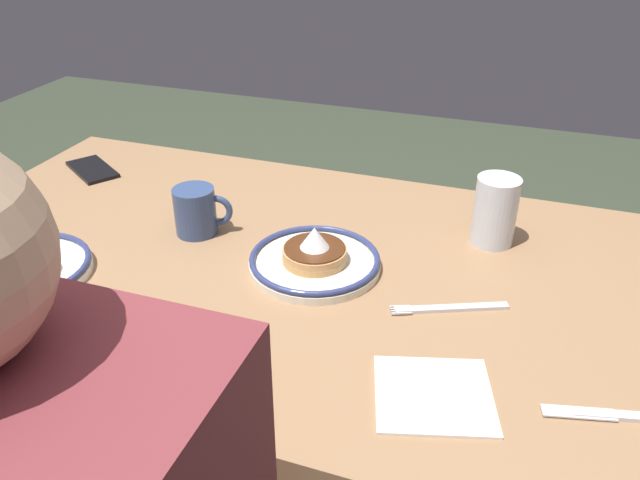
% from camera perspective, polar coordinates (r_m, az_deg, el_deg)
% --- Properties ---
extents(dining_table, '(1.39, 0.80, 0.74)m').
position_cam_1_polar(dining_table, '(1.17, -3.03, -6.85)').
color(dining_table, '#946E4B').
rests_on(dining_table, ground_plane).
extents(plate_near_main, '(0.22, 0.22, 0.08)m').
position_cam_1_polar(plate_near_main, '(1.08, -0.51, -1.74)').
color(plate_near_main, silver).
rests_on(plate_near_main, dining_table).
extents(plate_center_pancakes, '(0.22, 0.22, 0.04)m').
position_cam_1_polar(plate_center_pancakes, '(1.17, -24.86, -2.30)').
color(plate_center_pancakes, white).
rests_on(plate_center_pancakes, dining_table).
extents(coffee_mug, '(0.11, 0.08, 0.09)m').
position_cam_1_polar(coffee_mug, '(1.20, -10.93, 2.60)').
color(coffee_mug, '#334772').
rests_on(coffee_mug, dining_table).
extents(drinking_glass, '(0.08, 0.08, 0.13)m').
position_cam_1_polar(drinking_glass, '(1.18, 15.29, 2.24)').
color(drinking_glass, silver).
rests_on(drinking_glass, dining_table).
extents(cell_phone, '(0.16, 0.14, 0.01)m').
position_cam_1_polar(cell_phone, '(1.54, -19.61, 5.94)').
color(cell_phone, black).
rests_on(cell_phone, dining_table).
extents(paper_napkin, '(0.18, 0.18, 0.00)m').
position_cam_1_polar(paper_napkin, '(0.86, 10.09, -13.41)').
color(paper_napkin, white).
rests_on(paper_napkin, dining_table).
extents(fork_near, '(0.18, 0.09, 0.01)m').
position_cam_1_polar(fork_near, '(1.01, 11.39, -5.97)').
color(fork_near, silver).
rests_on(fork_near, dining_table).
extents(butter_knife, '(0.23, 0.07, 0.01)m').
position_cam_1_polar(butter_knife, '(0.91, 26.47, -13.93)').
color(butter_knife, silver).
rests_on(butter_knife, dining_table).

